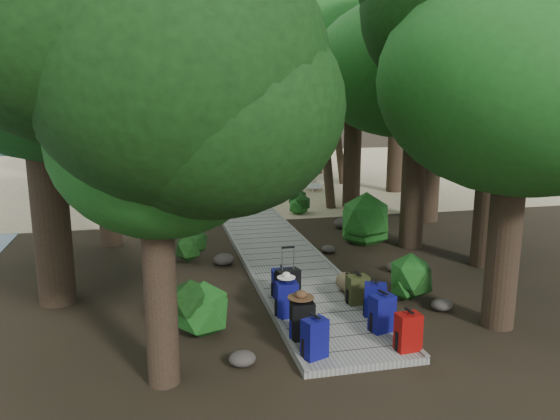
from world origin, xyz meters
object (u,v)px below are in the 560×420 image
object	(u,v)px
backpack_right_d	(358,288)
sun_lounger	(315,184)
backpack_left_c	(287,298)
backpack_right_a	(408,330)
backpack_left_d	(282,281)
duffel_right_khaki	(349,284)
backpack_right_b	(382,311)
backpack_left_a	(315,336)
lone_suitcase_on_sand	(247,196)
kayak	(166,189)
backpack_left_b	(302,319)
suitcase_on_boardwalk	(288,287)
backpack_right_c	(375,298)

from	to	relation	value
backpack_right_d	sun_lounger	xyz separation A→B (m)	(2.95, 12.79, -0.12)
backpack_left_c	backpack_right_d	xyz separation A→B (m)	(1.47, 0.32, -0.06)
backpack_left_c	backpack_right_a	world-z (taller)	backpack_left_c
backpack_left_d	duffel_right_khaki	world-z (taller)	backpack_left_d
backpack_left_c	backpack_right_b	world-z (taller)	backpack_left_c
backpack_right_b	backpack_right_d	size ratio (longest dim) A/B	1.16
backpack_left_a	duffel_right_khaki	size ratio (longest dim) A/B	1.29
backpack_left_c	lone_suitcase_on_sand	distance (m)	10.83
backpack_left_d	backpack_right_b	world-z (taller)	backpack_right_b
sun_lounger	kayak	bearing A→B (deg)	-163.14
backpack_left_b	backpack_left_c	distance (m)	0.95
backpack_right_d	duffel_right_khaki	xyz separation A→B (m)	(0.03, 0.56, -0.13)
kayak	backpack_left_b	bearing A→B (deg)	-81.94
backpack_left_d	backpack_right_a	size ratio (longest dim) A/B	0.91
kayak	sun_lounger	xyz separation A→B (m)	(6.20, -0.77, 0.13)
backpack_left_d	backpack_right_d	distance (m)	1.49
backpack_left_a	suitcase_on_boardwalk	world-z (taller)	suitcase_on_boardwalk
kayak	sun_lounger	size ratio (longest dim) A/B	1.77
backpack_right_c	backpack_right_d	world-z (taller)	backpack_right_c
backpack_right_b	sun_lounger	world-z (taller)	backpack_right_b
sun_lounger	backpack_left_c	bearing A→B (deg)	-84.70
backpack_right_c	kayak	xyz separation A→B (m)	(-3.35, 14.19, -0.28)
backpack_right_c	duffel_right_khaki	distance (m)	1.21
lone_suitcase_on_sand	backpack_right_c	bearing A→B (deg)	-104.71
backpack_right_a	duffel_right_khaki	bearing A→B (deg)	86.76
backpack_right_a	backpack_right_b	size ratio (longest dim) A/B	0.95
backpack_left_d	backpack_left_c	bearing A→B (deg)	-97.42
backpack_left_a	backpack_right_b	size ratio (longest dim) A/B	0.97
backpack_right_a	sun_lounger	xyz separation A→B (m)	(2.88, 14.81, -0.16)
kayak	backpack_right_d	bearing A→B (deg)	-75.41
backpack_left_a	backpack_left_b	xyz separation A→B (m)	(-0.01, 0.66, 0.01)
backpack_left_d	duffel_right_khaki	bearing A→B (deg)	-4.44
backpack_left_d	suitcase_on_boardwalk	world-z (taller)	suitcase_on_boardwalk
backpack_left_a	backpack_right_d	size ratio (longest dim) A/B	1.13
backpack_left_a	sun_lounger	size ratio (longest dim) A/B	0.40
backpack_right_d	lone_suitcase_on_sand	distance (m)	10.47
lone_suitcase_on_sand	backpack_left_a	bearing A→B (deg)	-112.00
kayak	sun_lounger	world-z (taller)	sun_lounger
backpack_left_b	backpack_right_d	distance (m)	1.92
duffel_right_khaki	sun_lounger	bearing A→B (deg)	72.34
backpack_left_b	duffel_right_khaki	distance (m)	2.36
backpack_right_d	backpack_left_d	bearing A→B (deg)	148.77
backpack_left_b	backpack_left_c	xyz separation A→B (m)	(-0.03, 0.95, 0.01)
lone_suitcase_on_sand	suitcase_on_boardwalk	bearing A→B (deg)	-112.39
backpack_right_d	sun_lounger	distance (m)	13.12
backpack_right_d	backpack_left_c	bearing A→B (deg)	-170.97
backpack_right_c	suitcase_on_boardwalk	size ratio (longest dim) A/B	0.97
backpack_right_a	duffel_right_khaki	size ratio (longest dim) A/B	1.26
backpack_right_c	backpack_left_a	bearing A→B (deg)	-118.41
backpack_right_a	kayak	xyz separation A→B (m)	(-3.32, 15.58, -0.28)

